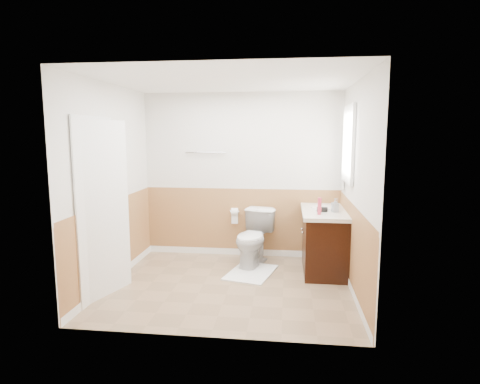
# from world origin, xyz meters

# --- Properties ---
(floor) EXTENTS (3.00, 3.00, 0.00)m
(floor) POSITION_xyz_m (0.00, 0.00, 0.00)
(floor) COLOR #8C7051
(floor) RESTS_ON ground
(ceiling) EXTENTS (3.00, 3.00, 0.00)m
(ceiling) POSITION_xyz_m (0.00, 0.00, 2.50)
(ceiling) COLOR white
(ceiling) RESTS_ON floor
(wall_back) EXTENTS (3.00, 0.00, 3.00)m
(wall_back) POSITION_xyz_m (0.00, 1.30, 1.25)
(wall_back) COLOR silver
(wall_back) RESTS_ON floor
(wall_front) EXTENTS (3.00, 0.00, 3.00)m
(wall_front) POSITION_xyz_m (0.00, -1.30, 1.25)
(wall_front) COLOR silver
(wall_front) RESTS_ON floor
(wall_left) EXTENTS (0.00, 3.00, 3.00)m
(wall_left) POSITION_xyz_m (-1.50, 0.00, 1.25)
(wall_left) COLOR silver
(wall_left) RESTS_ON floor
(wall_right) EXTENTS (0.00, 3.00, 3.00)m
(wall_right) POSITION_xyz_m (1.50, 0.00, 1.25)
(wall_right) COLOR silver
(wall_right) RESTS_ON floor
(wainscot_back) EXTENTS (3.00, 0.00, 3.00)m
(wainscot_back) POSITION_xyz_m (0.00, 1.29, 0.50)
(wainscot_back) COLOR #AA7144
(wainscot_back) RESTS_ON floor
(wainscot_front) EXTENTS (3.00, 0.00, 3.00)m
(wainscot_front) POSITION_xyz_m (0.00, -1.29, 0.50)
(wainscot_front) COLOR #AA7144
(wainscot_front) RESTS_ON floor
(wainscot_left) EXTENTS (0.00, 2.60, 2.60)m
(wainscot_left) POSITION_xyz_m (-1.49, 0.00, 0.50)
(wainscot_left) COLOR #AA7144
(wainscot_left) RESTS_ON floor
(wainscot_right) EXTENTS (0.00, 2.60, 2.60)m
(wainscot_right) POSITION_xyz_m (1.49, 0.00, 0.50)
(wainscot_right) COLOR #AA7144
(wainscot_right) RESTS_ON floor
(toilet) EXTENTS (0.62, 0.86, 0.79)m
(toilet) POSITION_xyz_m (0.22, 0.83, 0.40)
(toilet) COLOR silver
(toilet) RESTS_ON floor
(bath_mat) EXTENTS (0.73, 0.91, 0.02)m
(bath_mat) POSITION_xyz_m (0.22, 0.47, 0.01)
(bath_mat) COLOR white
(bath_mat) RESTS_ON floor
(vanity_cabinet) EXTENTS (0.55, 1.10, 0.80)m
(vanity_cabinet) POSITION_xyz_m (1.21, 0.72, 0.40)
(vanity_cabinet) COLOR black
(vanity_cabinet) RESTS_ON floor
(vanity_knob_left) EXTENTS (0.03, 0.03, 0.03)m
(vanity_knob_left) POSITION_xyz_m (0.91, 0.62, 0.55)
(vanity_knob_left) COLOR silver
(vanity_knob_left) RESTS_ON vanity_cabinet
(vanity_knob_right) EXTENTS (0.03, 0.03, 0.03)m
(vanity_knob_right) POSITION_xyz_m (0.91, 0.82, 0.55)
(vanity_knob_right) COLOR #BABAC1
(vanity_knob_right) RESTS_ON vanity_cabinet
(countertop) EXTENTS (0.60, 1.15, 0.05)m
(countertop) POSITION_xyz_m (1.20, 0.72, 0.83)
(countertop) COLOR white
(countertop) RESTS_ON vanity_cabinet
(sink_basin) EXTENTS (0.36, 0.36, 0.02)m
(sink_basin) POSITION_xyz_m (1.21, 0.87, 0.86)
(sink_basin) COLOR white
(sink_basin) RESTS_ON countertop
(faucet) EXTENTS (0.02, 0.02, 0.14)m
(faucet) POSITION_xyz_m (1.39, 0.87, 0.92)
(faucet) COLOR silver
(faucet) RESTS_ON countertop
(lotion_bottle) EXTENTS (0.05, 0.05, 0.22)m
(lotion_bottle) POSITION_xyz_m (1.11, 0.41, 0.96)
(lotion_bottle) COLOR #C6334E
(lotion_bottle) RESTS_ON countertop
(soap_dispenser) EXTENTS (0.10, 0.10, 0.18)m
(soap_dispenser) POSITION_xyz_m (1.33, 0.61, 0.94)
(soap_dispenser) COLOR #8F97A1
(soap_dispenser) RESTS_ON countertop
(hair_dryer_body) EXTENTS (0.14, 0.07, 0.07)m
(hair_dryer_body) POSITION_xyz_m (1.16, 0.58, 0.89)
(hair_dryer_body) COLOR black
(hair_dryer_body) RESTS_ON countertop
(hair_dryer_handle) EXTENTS (0.03, 0.03, 0.07)m
(hair_dryer_handle) POSITION_xyz_m (1.13, 0.66, 0.86)
(hair_dryer_handle) COLOR black
(hair_dryer_handle) RESTS_ON countertop
(mirror_panel) EXTENTS (0.02, 0.35, 0.90)m
(mirror_panel) POSITION_xyz_m (1.48, 1.10, 1.55)
(mirror_panel) COLOR silver
(mirror_panel) RESTS_ON wall_right
(window_frame) EXTENTS (0.04, 0.80, 1.00)m
(window_frame) POSITION_xyz_m (1.47, 0.59, 1.75)
(window_frame) COLOR white
(window_frame) RESTS_ON wall_right
(window_glass) EXTENTS (0.01, 0.70, 0.90)m
(window_glass) POSITION_xyz_m (1.49, 0.59, 1.75)
(window_glass) COLOR white
(window_glass) RESTS_ON wall_right
(door) EXTENTS (0.29, 0.78, 2.04)m
(door) POSITION_xyz_m (-1.40, -0.45, 1.02)
(door) COLOR white
(door) RESTS_ON wall_left
(door_frame) EXTENTS (0.02, 0.92, 2.10)m
(door_frame) POSITION_xyz_m (-1.48, -0.45, 1.03)
(door_frame) COLOR white
(door_frame) RESTS_ON wall_left
(door_knob) EXTENTS (0.06, 0.06, 0.06)m
(door_knob) POSITION_xyz_m (-1.34, -0.12, 0.95)
(door_knob) COLOR silver
(door_knob) RESTS_ON door
(towel_bar) EXTENTS (0.62, 0.02, 0.02)m
(towel_bar) POSITION_xyz_m (-0.55, 1.25, 1.60)
(towel_bar) COLOR silver
(towel_bar) RESTS_ON wall_back
(tp_holder_bar) EXTENTS (0.14, 0.02, 0.02)m
(tp_holder_bar) POSITION_xyz_m (-0.10, 1.23, 0.70)
(tp_holder_bar) COLOR silver
(tp_holder_bar) RESTS_ON wall_back
(tp_roll) EXTENTS (0.10, 0.11, 0.11)m
(tp_roll) POSITION_xyz_m (-0.10, 1.23, 0.70)
(tp_roll) COLOR white
(tp_roll) RESTS_ON tp_holder_bar
(tp_sheet) EXTENTS (0.10, 0.01, 0.16)m
(tp_sheet) POSITION_xyz_m (-0.10, 1.23, 0.59)
(tp_sheet) COLOR white
(tp_sheet) RESTS_ON tp_roll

